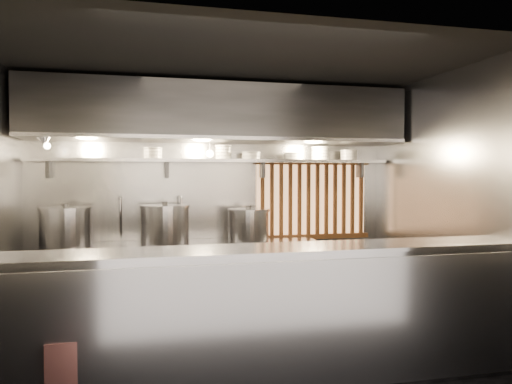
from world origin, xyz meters
name	(u,v)px	position (x,y,z in m)	size (l,w,h in m)	color
floor	(239,348)	(0.00, 0.00, 0.00)	(4.50, 4.50, 0.00)	black
ceiling	(238,62)	(0.00, 0.00, 2.80)	(4.50, 4.50, 0.00)	black
wall_back	(214,199)	(0.00, 1.50, 1.40)	(4.50, 4.50, 0.00)	gray
wall_right	(442,203)	(2.25, 0.00, 1.40)	(3.00, 3.00, 0.00)	gray
serving_counter	(263,318)	(0.00, -0.96, 0.57)	(4.50, 0.56, 1.13)	#A0A0A5
cooking_bench	(195,280)	(-0.30, 1.13, 0.45)	(3.00, 0.70, 0.90)	#A0A0A5
bowl_shelf	(217,161)	(0.00, 1.32, 1.88)	(4.40, 0.34, 0.04)	#A0A0A5
exhaust_hood	(219,114)	(0.00, 1.10, 2.42)	(4.40, 0.81, 0.65)	#2D2D30
wood_screen	(312,200)	(1.30, 1.45, 1.38)	(1.56, 0.09, 1.04)	#F8B26F
faucet_left	(120,208)	(-1.15, 1.37, 1.31)	(0.04, 0.30, 0.50)	silver
faucet_right	(180,208)	(-0.45, 1.37, 1.31)	(0.04, 0.30, 0.50)	silver
heat_lamp	(45,140)	(-1.90, 0.85, 2.07)	(0.25, 0.35, 0.20)	#A0A0A5
pendant_bulb	(210,154)	(-0.10, 1.20, 1.96)	(0.09, 0.09, 0.19)	#2D2D30
stock_pot_left	(66,227)	(-1.74, 1.14, 1.13)	(0.74, 0.74, 0.49)	#A0A0A5
stock_pot_mid	(165,224)	(-0.64, 1.11, 1.13)	(0.74, 0.74, 0.50)	#A0A0A5
stock_pot_right	(249,225)	(0.35, 1.10, 1.10)	(0.69, 0.69, 0.44)	#A0A0A5
red_placard	(65,369)	(-1.45, -1.22, 0.39)	(0.26, 0.02, 0.37)	red
bowl_stack_0	(153,153)	(-0.77, 1.32, 1.97)	(0.23, 0.23, 0.13)	white
bowl_stack_1	(223,152)	(0.09, 1.32, 1.98)	(0.21, 0.21, 0.17)	white
bowl_stack_2	(251,156)	(0.44, 1.32, 1.95)	(0.24, 0.24, 0.09)	white
bowl_stack_3	(292,156)	(0.98, 1.32, 1.95)	(0.22, 0.22, 0.09)	white
bowl_stack_4	(320,153)	(1.35, 1.32, 1.98)	(0.23, 0.23, 0.17)	white
bowl_stack_5	(349,155)	(1.75, 1.32, 1.97)	(0.23, 0.23, 0.13)	white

